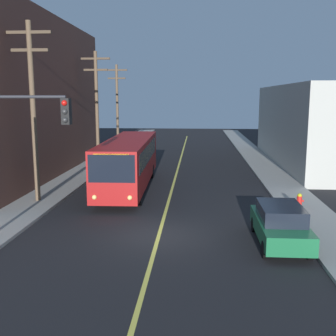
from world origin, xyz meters
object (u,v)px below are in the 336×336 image
object	(u,v)px
utility_pole_near	(33,104)
utility_pole_far	(117,102)
traffic_signal_left_corner	(18,137)
utility_pole_mid	(97,103)
city_bus	(129,161)
parked_car_green	(280,224)
fire_hydrant	(299,201)

from	to	relation	value
utility_pole_near	utility_pole_far	bearing A→B (deg)	90.65
utility_pole_near	traffic_signal_left_corner	world-z (taller)	utility_pole_near
utility_pole_mid	city_bus	bearing A→B (deg)	-63.98
parked_car_green	utility_pole_near	size ratio (longest dim) A/B	0.46
utility_pole_mid	traffic_signal_left_corner	xyz separation A→B (m)	(1.44, -18.38, -1.04)
utility_pole_mid	traffic_signal_left_corner	bearing A→B (deg)	-85.52
city_bus	utility_pole_near	distance (m)	7.01
utility_pole_far	fire_hydrant	world-z (taller)	utility_pole_far
parked_car_green	traffic_signal_left_corner	xyz separation A→B (m)	(-10.35, -0.47, 3.46)
city_bus	traffic_signal_left_corner	size ratio (longest dim) A/B	2.03
utility_pole_near	utility_pole_mid	distance (m)	12.32
city_bus	utility_pole_far	world-z (taller)	utility_pole_far
city_bus	utility_pole_far	bearing A→B (deg)	103.08
city_bus	utility_pole_mid	bearing A→B (deg)	116.02
utility_pole_near	fire_hydrant	xyz separation A→B (m)	(14.11, -0.84, -4.87)
utility_pole_near	traffic_signal_left_corner	distance (m)	6.45
parked_car_green	utility_pole_far	bearing A→B (deg)	112.55
utility_pole_far	traffic_signal_left_corner	distance (m)	30.62
parked_car_green	fire_hydrant	world-z (taller)	parked_car_green
parked_car_green	traffic_signal_left_corner	bearing A→B (deg)	-177.42
city_bus	parked_car_green	world-z (taller)	city_bus
traffic_signal_left_corner	fire_hydrant	bearing A→B (deg)	23.10
utility_pole_mid	fire_hydrant	world-z (taller)	utility_pole_mid
fire_hydrant	parked_car_green	bearing A→B (deg)	-111.83
city_bus	traffic_signal_left_corner	xyz separation A→B (m)	(-2.63, -10.04, 2.49)
utility_pole_far	utility_pole_near	bearing A→B (deg)	-89.35
city_bus	traffic_signal_left_corner	distance (m)	10.67
city_bus	traffic_signal_left_corner	world-z (taller)	traffic_signal_left_corner
parked_car_green	utility_pole_near	distance (m)	14.20
fire_hydrant	traffic_signal_left_corner	bearing A→B (deg)	-156.90
city_bus	fire_hydrant	world-z (taller)	city_bus
traffic_signal_left_corner	fire_hydrant	distance (m)	13.84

